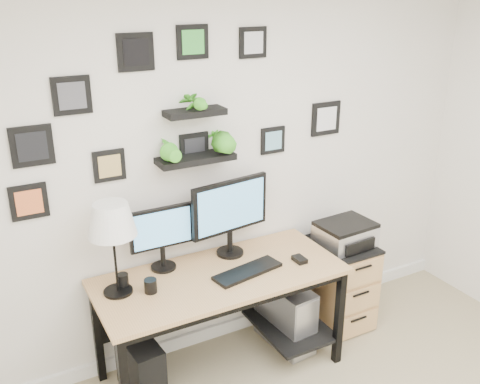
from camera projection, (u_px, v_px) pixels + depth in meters
room at (233, 325)px, 4.08m from camera, size 4.00×4.00×4.00m
desk at (223, 287)px, 3.51m from camera, size 1.60×0.70×0.75m
monitor_left at (162, 234)px, 3.40m from camera, size 0.42×0.17×0.43m
monitor_right at (230, 211)px, 3.56m from camera, size 0.58×0.21×0.54m
keyboard at (248, 271)px, 3.43m from camera, size 0.49×0.23×0.02m
mouse at (299, 259)px, 3.57m from camera, size 0.07×0.10×0.03m
table_lamp at (112, 222)px, 3.05m from camera, size 0.28×0.28×0.58m
mug at (151, 286)px, 3.20m from camera, size 0.08×0.08×0.09m
pen_cup at (123, 281)px, 3.25m from camera, size 0.07×0.07×0.09m
pc_tower_black at (141, 367)px, 3.40m from camera, size 0.22×0.43×0.41m
pc_tower_grey at (285, 315)px, 3.88m from camera, size 0.26×0.50×0.48m
file_cabinet at (338, 283)px, 4.11m from camera, size 0.43×0.53×0.67m
printer at (345, 234)px, 3.94m from camera, size 0.42×0.35×0.18m
wall_decor at (189, 125)px, 3.31m from camera, size 2.30×0.18×1.04m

